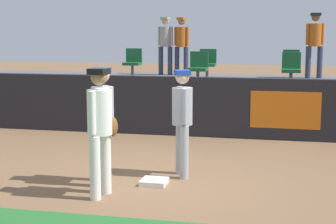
{
  "coord_description": "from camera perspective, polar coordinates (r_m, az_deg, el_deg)",
  "views": [
    {
      "loc": [
        2.16,
        -8.14,
        2.4
      ],
      "look_at": [
        0.16,
        0.82,
        1.0
      ],
      "focal_mm": 57.84,
      "sensor_mm": 36.0,
      "label": 1
    }
  ],
  "objects": [
    {
      "name": "spectator_hooded",
      "position": [
        16.1,
        15.21,
        7.28
      ],
      "size": [
        0.51,
        0.42,
        1.85
      ],
      "rotation": [
        0.0,
        0.0,
        3.35
      ],
      "color": "#33384C",
      "rests_on": "bleacher_platform"
    },
    {
      "name": "spectator_casual",
      "position": [
        16.61,
        1.44,
        7.39
      ],
      "size": [
        0.47,
        0.42,
        1.75
      ],
      "rotation": [
        0.0,
        0.0,
        2.84
      ],
      "color": "#33384C",
      "rests_on": "bleacher_platform"
    },
    {
      "name": "seat_front_center",
      "position": [
        13.64,
        3.22,
        4.84
      ],
      "size": [
        0.46,
        0.44,
        0.84
      ],
      "color": "#4C4C51",
      "rests_on": "bleacher_platform"
    },
    {
      "name": "seat_front_right",
      "position": [
        13.46,
        12.86,
        4.58
      ],
      "size": [
        0.45,
        0.44,
        0.84
      ],
      "color": "#4C4C51",
      "rests_on": "bleacher_platform"
    },
    {
      "name": "bleacher_platform",
      "position": [
        14.84,
        4.11,
        1.32
      ],
      "size": [
        18.0,
        4.8,
        1.02
      ],
      "primitive_type": "cube",
      "color": "#59595E",
      "rests_on": "ground_plane"
    },
    {
      "name": "seat_back_right",
      "position": [
        15.26,
        12.84,
        5.04
      ],
      "size": [
        0.45,
        0.44,
        0.84
      ],
      "color": "#4C4C51",
      "rests_on": "bleacher_platform"
    },
    {
      "name": "player_coach_visitor",
      "position": [
        8.42,
        -6.9,
        -0.54
      ],
      "size": [
        0.38,
        0.51,
        1.83
      ],
      "rotation": [
        0.0,
        0.0,
        -1.48
      ],
      "color": "#9EA3AD",
      "rests_on": "ground_plane"
    },
    {
      "name": "ground_plane",
      "position": [
        8.76,
        -2.21,
        -7.24
      ],
      "size": [
        60.0,
        60.0,
        0.0
      ],
      "primitive_type": "plane",
      "color": "brown"
    },
    {
      "name": "player_runner_visitor",
      "position": [
        8.81,
        1.51,
        -0.35
      ],
      "size": [
        0.44,
        0.46,
        1.76
      ],
      "rotation": [
        0.0,
        0.0,
        -1.17
      ],
      "color": "#9EA3AD",
      "rests_on": "ground_plane"
    },
    {
      "name": "field_wall",
      "position": [
        12.3,
        2.39,
        0.59
      ],
      "size": [
        18.0,
        0.26,
        1.35
      ],
      "color": "black",
      "rests_on": "ground_plane"
    },
    {
      "name": "first_base",
      "position": [
        8.54,
        -1.47,
        -7.37
      ],
      "size": [
        0.4,
        0.4,
        0.08
      ],
      "primitive_type": "cube",
      "color": "white",
      "rests_on": "ground_plane"
    },
    {
      "name": "spectator_capped",
      "position": [
        16.73,
        -0.27,
        7.43
      ],
      "size": [
        0.48,
        0.4,
        1.76
      ],
      "rotation": [
        0.0,
        0.0,
        2.92
      ],
      "color": "#33384C",
      "rests_on": "bleacher_platform"
    },
    {
      "name": "player_fielder_home",
      "position": [
        7.78,
        -7.15,
        -1.2
      ],
      "size": [
        0.41,
        0.56,
        1.86
      ],
      "rotation": [
        0.0,
        0.0,
        -1.71
      ],
      "color": "white",
      "rests_on": "ground_plane"
    },
    {
      "name": "seat_back_center",
      "position": [
        15.42,
        4.19,
        5.27
      ],
      "size": [
        0.47,
        0.44,
        0.84
      ],
      "color": "#4C4C51",
      "rests_on": "bleacher_platform"
    },
    {
      "name": "seat_back_left",
      "position": [
        15.89,
        -3.71,
        5.38
      ],
      "size": [
        0.48,
        0.44,
        0.84
      ],
      "color": "#4C4C51",
      "rests_on": "bleacher_platform"
    }
  ]
}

